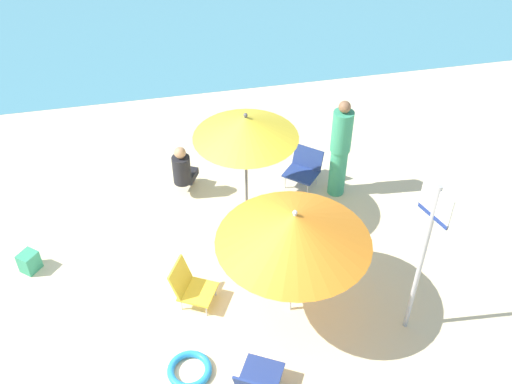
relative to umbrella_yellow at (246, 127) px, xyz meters
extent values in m
plane|color=beige|center=(-1.30, -1.55, -1.73)|extent=(40.00, 40.00, 0.00)
cylinder|color=#4C4C51|center=(0.00, 0.00, -0.78)|extent=(0.04, 0.04, 1.90)
cone|color=yellow|center=(0.00, 0.00, 0.00)|extent=(1.53, 1.53, 0.34)
sphere|color=#4C4C51|center=(0.00, 0.00, 0.20)|extent=(0.06, 0.06, 0.06)
cylinder|color=silver|center=(0.21, -1.93, -0.87)|extent=(0.04, 0.04, 1.72)
cone|color=orange|center=(0.21, -1.93, -0.23)|extent=(1.93, 1.93, 0.44)
sphere|color=silver|center=(0.21, -1.93, 0.02)|extent=(0.06, 0.06, 0.06)
cube|color=navy|center=(1.06, 0.61, -1.47)|extent=(0.69, 0.68, 0.03)
cube|color=navy|center=(1.22, 0.79, -1.29)|extent=(0.49, 0.45, 0.35)
cylinder|color=silver|center=(1.10, 0.34, -1.61)|extent=(0.02, 0.02, 0.25)
cylinder|color=silver|center=(0.78, 0.62, -1.61)|extent=(0.02, 0.02, 0.25)
cylinder|color=silver|center=(1.33, 0.61, -1.61)|extent=(0.02, 0.02, 0.25)
cylinder|color=silver|center=(1.02, 0.89, -1.61)|extent=(0.02, 0.02, 0.25)
cube|color=navy|center=(-0.44, -3.03, -1.47)|extent=(0.65, 0.67, 0.03)
cylinder|color=silver|center=(-0.50, -2.76, -1.61)|extent=(0.02, 0.02, 0.25)
cylinder|color=silver|center=(-0.18, -2.94, -1.61)|extent=(0.02, 0.02, 0.25)
cube|color=gold|center=(-0.98, -1.55, -1.52)|extent=(0.61, 0.61, 0.03)
cube|color=gold|center=(-1.19, -1.44, -1.31)|extent=(0.36, 0.48, 0.42)
cylinder|color=silver|center=(-0.74, -1.48, -1.63)|extent=(0.02, 0.02, 0.20)
cylinder|color=silver|center=(-0.91, -1.80, -1.63)|extent=(0.02, 0.02, 0.20)
cylinder|color=silver|center=(-1.05, -1.31, -1.63)|extent=(0.02, 0.02, 0.20)
cylinder|color=silver|center=(-1.23, -1.63, -1.63)|extent=(0.02, 0.02, 0.20)
cube|color=black|center=(-0.83, 0.96, -1.46)|extent=(0.43, 0.46, 0.12)
cylinder|color=tan|center=(-0.75, 1.11, -1.60)|extent=(0.12, 0.12, 0.27)
cylinder|color=black|center=(-0.91, 0.80, -1.21)|extent=(0.30, 0.30, 0.49)
sphere|color=tan|center=(-0.91, 0.80, -0.87)|extent=(0.19, 0.19, 0.19)
cylinder|color=#389970|center=(1.59, 0.34, -1.30)|extent=(0.28, 0.28, 0.87)
cylinder|color=#389970|center=(1.59, 0.34, -0.52)|extent=(0.32, 0.32, 0.70)
sphere|color=#896042|center=(1.59, 0.34, -0.07)|extent=(0.19, 0.19, 0.19)
cylinder|color=#ADADB2|center=(1.64, -2.51, -0.55)|extent=(0.06, 0.06, 2.37)
cube|color=white|center=(1.64, -2.51, 0.39)|extent=(0.16, 0.45, 0.40)
cube|color=navy|center=(1.64, -2.51, 0.22)|extent=(0.16, 0.46, 0.06)
torus|color=#238CD8|center=(-1.24, -2.62, -1.69)|extent=(0.56, 0.56, 0.09)
cube|color=#389970|center=(-3.28, -0.43, -1.58)|extent=(0.34, 0.34, 0.31)
camera|label=1|loc=(-1.32, -6.90, 4.63)|focal=41.56mm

